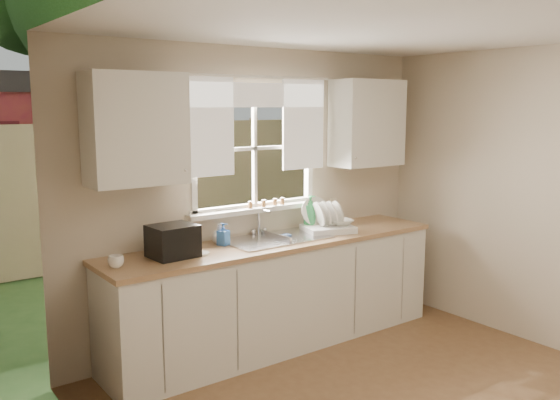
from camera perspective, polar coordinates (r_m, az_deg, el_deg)
room_walls at (r=3.64m, az=16.32°, el=-3.67°), size 3.62×4.02×2.50m
ceiling at (r=3.62m, az=16.40°, el=16.40°), size 3.60×4.00×0.02m
window at (r=5.09m, az=-2.35°, el=3.12°), size 1.38×0.16×1.06m
curtains at (r=5.02m, az=-2.05°, el=8.16°), size 1.50×0.03×0.81m
base_cabinets at (r=5.06m, az=-0.20°, el=-9.11°), size 3.00×0.62×0.87m
countertop at (r=4.94m, az=-0.21°, el=-4.08°), size 3.04×0.65×0.04m
upper_cabinet_left at (r=4.36m, az=-13.73°, el=6.66°), size 0.70×0.33×0.80m
upper_cabinet_right at (r=5.67m, az=8.40°, el=7.34°), size 0.70×0.33×0.80m
wall_outlet at (r=5.67m, az=5.14°, el=-0.42°), size 0.08×0.01×0.12m
sill_jars at (r=5.13m, az=-1.16°, el=-0.27°), size 0.38×0.04×0.06m
backyard at (r=11.24m, az=-19.23°, el=16.03°), size 20.00×10.00×6.13m
sink at (r=4.97m, az=-0.42°, el=-4.60°), size 0.88×0.52×0.40m
dish_rack at (r=5.24m, az=4.58°, el=-2.27°), size 0.50×0.43×0.30m
bowl at (r=5.28m, az=5.90°, el=-2.13°), size 0.24×0.24×0.05m
soap_bottle_a at (r=5.28m, az=2.93°, el=-1.23°), size 0.13×0.13×0.32m
soap_bottle_b at (r=4.75m, az=-5.48°, el=-3.30°), size 0.11×0.11×0.18m
soap_bottle_c at (r=4.81m, az=-5.88°, el=-3.27°), size 0.15×0.15×0.16m
saucer at (r=4.51m, az=-7.78°, el=-5.10°), size 0.15×0.15×0.01m
cup at (r=4.25m, az=-15.51°, el=-5.73°), size 0.13×0.13×0.09m
black_appliance at (r=4.44m, az=-10.28°, el=-3.90°), size 0.34×0.30×0.24m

